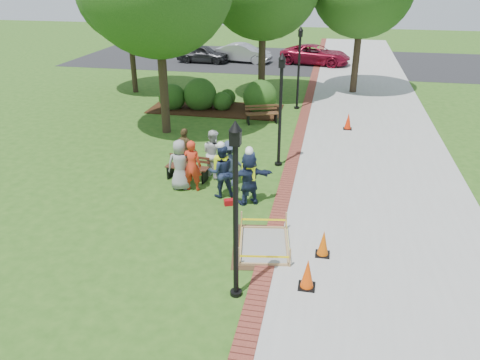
% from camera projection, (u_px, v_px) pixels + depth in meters
% --- Properties ---
extents(ground, '(100.00, 100.00, 0.00)m').
position_uv_depth(ground, '(216.00, 226.00, 13.88)').
color(ground, '#285116').
rests_on(ground, ground).
extents(sidewalk, '(6.00, 60.00, 0.02)m').
position_uv_depth(sidewalk, '(371.00, 130.00, 21.89)').
color(sidewalk, '#9E9E99').
rests_on(sidewalk, ground).
extents(brick_edging, '(0.50, 60.00, 0.03)m').
position_uv_depth(brick_edging, '(301.00, 126.00, 22.46)').
color(brick_edging, maroon).
rests_on(brick_edging, ground).
extents(mulch_bed, '(7.00, 3.00, 0.05)m').
position_uv_depth(mulch_bed, '(216.00, 109.00, 25.09)').
color(mulch_bed, '#381E0F').
rests_on(mulch_bed, ground).
extents(parking_lot, '(36.00, 12.00, 0.01)m').
position_uv_depth(parking_lot, '(297.00, 61.00, 37.92)').
color(parking_lot, black).
rests_on(parking_lot, ground).
extents(wet_concrete_pad, '(2.04, 2.54, 0.55)m').
position_uv_depth(wet_concrete_pad, '(264.00, 239.00, 12.77)').
color(wet_concrete_pad, '#47331E').
rests_on(wet_concrete_pad, ground).
extents(bench_near, '(1.59, 0.68, 0.83)m').
position_uv_depth(bench_near, '(188.00, 172.00, 16.80)').
color(bench_near, '#4C291A').
rests_on(bench_near, ground).
extents(bench_far, '(1.66, 1.02, 0.86)m').
position_uv_depth(bench_far, '(262.00, 118.00, 22.80)').
color(bench_far, brown).
rests_on(bench_far, ground).
extents(cone_front, '(0.40, 0.40, 0.80)m').
position_uv_depth(cone_front, '(307.00, 274.00, 11.05)').
color(cone_front, black).
rests_on(cone_front, ground).
extents(cone_back, '(0.38, 0.38, 0.75)m').
position_uv_depth(cone_back, '(323.00, 244.00, 12.31)').
color(cone_back, black).
rests_on(cone_back, ground).
extents(cone_far, '(0.40, 0.40, 0.79)m').
position_uv_depth(cone_far, '(348.00, 122.00, 21.87)').
color(cone_far, black).
rests_on(cone_far, ground).
extents(toolbox, '(0.43, 0.34, 0.19)m').
position_uv_depth(toolbox, '(230.00, 202.00, 15.06)').
color(toolbox, maroon).
rests_on(toolbox, ground).
extents(lamp_near, '(0.28, 0.28, 4.26)m').
position_uv_depth(lamp_near, '(236.00, 201.00, 9.95)').
color(lamp_near, black).
rests_on(lamp_near, ground).
extents(lamp_mid, '(0.28, 0.28, 4.26)m').
position_uv_depth(lamp_mid, '(281.00, 102.00, 17.07)').
color(lamp_mid, black).
rests_on(lamp_mid, ground).
extents(lamp_far, '(0.28, 0.28, 4.26)m').
position_uv_depth(lamp_far, '(299.00, 62.00, 24.20)').
color(lamp_far, black).
rests_on(lamp_far, ground).
extents(shrub_a, '(1.44, 1.44, 1.44)m').
position_uv_depth(shrub_a, '(173.00, 108.00, 25.24)').
color(shrub_a, '#164012').
rests_on(shrub_a, ground).
extents(shrub_b, '(1.77, 1.77, 1.77)m').
position_uv_depth(shrub_b, '(200.00, 108.00, 25.25)').
color(shrub_b, '#164012').
rests_on(shrub_b, ground).
extents(shrub_c, '(1.04, 1.04, 1.04)m').
position_uv_depth(shrub_c, '(222.00, 110.00, 25.05)').
color(shrub_c, '#164012').
rests_on(shrub_c, ground).
extents(shrub_d, '(1.78, 1.78, 1.78)m').
position_uv_depth(shrub_d, '(260.00, 111.00, 24.82)').
color(shrub_d, '#164012').
rests_on(shrub_d, ground).
extents(shrub_e, '(0.90, 0.90, 0.90)m').
position_uv_depth(shrub_e, '(228.00, 104.00, 26.08)').
color(shrub_e, '#164012').
rests_on(shrub_e, ground).
extents(casual_person_a, '(0.62, 0.46, 1.76)m').
position_uv_depth(casual_person_a, '(180.00, 165.00, 15.84)').
color(casual_person_a, gray).
rests_on(casual_person_a, ground).
extents(casual_person_b, '(0.58, 0.37, 1.79)m').
position_uv_depth(casual_person_b, '(192.00, 166.00, 15.73)').
color(casual_person_b, red).
rests_on(casual_person_b, ground).
extents(casual_person_c, '(0.66, 0.64, 1.76)m').
position_uv_depth(casual_person_c, '(213.00, 153.00, 16.81)').
color(casual_person_c, silver).
rests_on(casual_person_c, ground).
extents(casual_person_d, '(0.61, 0.48, 1.67)m').
position_uv_depth(casual_person_d, '(185.00, 150.00, 17.21)').
color(casual_person_d, brown).
rests_on(casual_person_d, ground).
extents(casual_person_e, '(0.55, 0.38, 1.64)m').
position_uv_depth(casual_person_e, '(230.00, 163.00, 16.11)').
color(casual_person_e, '#313B56').
rests_on(casual_person_e, ground).
extents(hivis_worker_a, '(0.66, 0.56, 1.91)m').
position_uv_depth(hivis_worker_a, '(249.00, 177.00, 14.80)').
color(hivis_worker_a, '#181B3F').
rests_on(hivis_worker_a, ground).
extents(hivis_worker_b, '(0.65, 0.68, 1.94)m').
position_uv_depth(hivis_worker_b, '(249.00, 175.00, 14.85)').
color(hivis_worker_b, '#17263C').
rests_on(hivis_worker_b, ground).
extents(hivis_worker_c, '(0.67, 0.55, 1.93)m').
position_uv_depth(hivis_worker_c, '(221.00, 170.00, 15.28)').
color(hivis_worker_c, '#1A2F45').
rests_on(hivis_worker_c, ground).
extents(parked_car_a, '(2.25, 4.72, 1.51)m').
position_uv_depth(parked_car_a, '(203.00, 63.00, 37.15)').
color(parked_car_a, '#27272A').
rests_on(parked_car_a, ground).
extents(parked_car_b, '(2.83, 5.07, 1.57)m').
position_uv_depth(parked_car_b, '(244.00, 62.00, 37.29)').
color(parked_car_b, '#A3A2A7').
rests_on(parked_car_b, ground).
extents(parked_car_c, '(3.01, 5.24, 1.61)m').
position_uv_depth(parked_car_c, '(315.00, 64.00, 36.52)').
color(parked_car_c, maroon).
rests_on(parked_car_c, ground).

